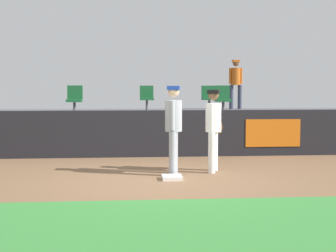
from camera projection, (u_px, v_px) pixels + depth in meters
ground_plane at (159, 180)px, 9.62m from camera, size 60.00×60.00×0.00m
grass_foreground_strip at (173, 223)px, 6.57m from camera, size 18.00×2.80×0.01m
first_base at (172, 177)px, 9.71m from camera, size 0.40×0.40×0.08m
player_fielder_home at (214, 125)px, 10.51m from camera, size 0.48×0.51×1.80m
player_runner_visitor at (173, 123)px, 10.15m from camera, size 0.42×0.52×1.88m
field_wall at (152, 133)px, 12.84m from camera, size 18.00×0.26×1.24m
bleacher_platform at (147, 128)px, 15.40m from camera, size 18.00×4.80×1.06m
seat_back_right at (209, 97)px, 16.15m from camera, size 0.48×0.44×0.84m
seat_back_center at (147, 97)px, 15.98m from camera, size 0.45×0.44×0.84m
seat_front_left at (75, 98)px, 14.02m from camera, size 0.44×0.44×0.84m
seat_front_right at (223, 98)px, 14.37m from camera, size 0.46×0.44×0.84m
spectator_hooded at (236, 81)px, 17.23m from camera, size 0.49×0.36×1.76m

